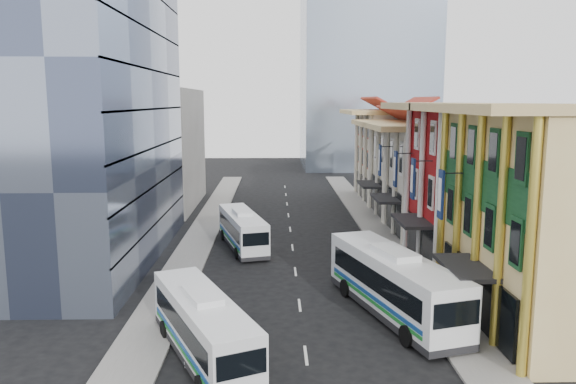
{
  "coord_description": "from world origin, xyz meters",
  "views": [
    {
      "loc": [
        -1.54,
        -25.45,
        12.63
      ],
      "look_at": [
        -0.36,
        22.9,
        4.76
      ],
      "focal_mm": 35.0,
      "sensor_mm": 36.0,
      "label": 1
    }
  ],
  "objects_px": {
    "shophouse_tan": "(551,220)",
    "sedan_left": "(216,344)",
    "bus_right": "(394,282)",
    "bus_left_near": "(203,325)",
    "bus_left_far": "(242,229)",
    "office_tower": "(73,70)"
  },
  "relations": [
    {
      "from": "bus_left_far",
      "to": "bus_right",
      "type": "bearing_deg",
      "value": -73.07
    },
    {
      "from": "bus_left_far",
      "to": "bus_left_near",
      "type": "bearing_deg",
      "value": -106.93
    },
    {
      "from": "bus_left_far",
      "to": "sedan_left",
      "type": "distance_m",
      "value": 21.18
    },
    {
      "from": "bus_left_near",
      "to": "bus_left_far",
      "type": "distance_m",
      "value": 21.3
    },
    {
      "from": "shophouse_tan",
      "to": "bus_left_far",
      "type": "distance_m",
      "value": 25.46
    },
    {
      "from": "office_tower",
      "to": "bus_left_near",
      "type": "height_order",
      "value": "office_tower"
    },
    {
      "from": "bus_right",
      "to": "bus_left_far",
      "type": "bearing_deg",
      "value": 105.58
    },
    {
      "from": "sedan_left",
      "to": "office_tower",
      "type": "bearing_deg",
      "value": 147.61
    },
    {
      "from": "bus_right",
      "to": "bus_left_near",
      "type": "bearing_deg",
      "value": -169.08
    },
    {
      "from": "office_tower",
      "to": "bus_left_far",
      "type": "height_order",
      "value": "office_tower"
    },
    {
      "from": "shophouse_tan",
      "to": "sedan_left",
      "type": "height_order",
      "value": "shophouse_tan"
    },
    {
      "from": "bus_left_near",
      "to": "sedan_left",
      "type": "bearing_deg",
      "value": -12.26
    },
    {
      "from": "bus_left_near",
      "to": "bus_left_far",
      "type": "height_order",
      "value": "bus_left_near"
    },
    {
      "from": "office_tower",
      "to": "bus_right",
      "type": "height_order",
      "value": "office_tower"
    },
    {
      "from": "shophouse_tan",
      "to": "sedan_left",
      "type": "relative_size",
      "value": 3.47
    },
    {
      "from": "shophouse_tan",
      "to": "bus_right",
      "type": "relative_size",
      "value": 1.1
    },
    {
      "from": "bus_right",
      "to": "shophouse_tan",
      "type": "bearing_deg",
      "value": -24.84
    },
    {
      "from": "bus_left_near",
      "to": "bus_right",
      "type": "height_order",
      "value": "bus_right"
    },
    {
      "from": "shophouse_tan",
      "to": "bus_left_far",
      "type": "relative_size",
      "value": 1.34
    },
    {
      "from": "bus_right",
      "to": "sedan_left",
      "type": "height_order",
      "value": "bus_right"
    },
    {
      "from": "shophouse_tan",
      "to": "bus_right",
      "type": "height_order",
      "value": "shophouse_tan"
    },
    {
      "from": "office_tower",
      "to": "bus_left_far",
      "type": "distance_m",
      "value": 18.64
    }
  ]
}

